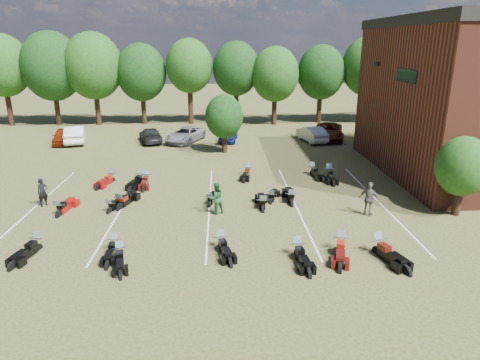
{
  "coord_description": "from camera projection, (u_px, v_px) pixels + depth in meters",
  "views": [
    {
      "loc": [
        -2.27,
        -20.18,
        8.99
      ],
      "look_at": [
        -1.18,
        4.0,
        1.2
      ],
      "focal_mm": 32.0,
      "sensor_mm": 36.0,
      "label": 1
    }
  ],
  "objects": [
    {
      "name": "motorcycle_8",
      "position": [
        121.0,
        209.0,
        24.24
      ],
      "size": [
        1.46,
        2.59,
        1.38
      ],
      "primitive_type": null,
      "rotation": [
        0.0,
        0.0,
        2.85
      ],
      "color": "black",
      "rests_on": "ground"
    },
    {
      "name": "motorcycle_14",
      "position": [
        147.0,
        183.0,
        28.65
      ],
      "size": [
        0.79,
        2.28,
        1.26
      ],
      "primitive_type": null,
      "rotation": [
        0.0,
        0.0,
        0.03
      ],
      "color": "#420B09",
      "rests_on": "ground"
    },
    {
      "name": "motorcycle_0",
      "position": [
        37.0,
        251.0,
        19.38
      ],
      "size": [
        1.2,
        2.37,
        1.26
      ],
      "primitive_type": null,
      "rotation": [
        0.0,
        0.0,
        -0.22
      ],
      "color": "black",
      "rests_on": "ground"
    },
    {
      "name": "motorcycle_1",
      "position": [
        121.0,
        260.0,
        18.56
      ],
      "size": [
        1.1,
        2.19,
        1.17
      ],
      "primitive_type": null,
      "rotation": [
        0.0,
        0.0,
        0.22
      ],
      "color": "black",
      "rests_on": "ground"
    },
    {
      "name": "motorcycle_3",
      "position": [
        221.0,
        249.0,
        19.57
      ],
      "size": [
        1.2,
        2.32,
        1.23
      ],
      "primitive_type": null,
      "rotation": [
        0.0,
        0.0,
        0.23
      ],
      "color": "black",
      "rests_on": "ground"
    },
    {
      "name": "motorcycle_16",
      "position": [
        141.0,
        183.0,
        28.72
      ],
      "size": [
        1.28,
        2.5,
        1.33
      ],
      "primitive_type": null,
      "rotation": [
        0.0,
        0.0,
        -0.23
      ],
      "color": "black",
      "rests_on": "ground"
    },
    {
      "name": "motorcycle_10",
      "position": [
        210.0,
        206.0,
        24.7
      ],
      "size": [
        1.0,
        2.1,
        1.12
      ],
      "primitive_type": null,
      "rotation": [
        0.0,
        0.0,
        2.96
      ],
      "color": "black",
      "rests_on": "ground"
    },
    {
      "name": "person_black",
      "position": [
        43.0,
        192.0,
        24.44
      ],
      "size": [
        0.7,
        0.71,
        1.65
      ],
      "primitive_type": "imported",
      "rotation": [
        0.0,
        0.0,
        0.81
      ],
      "color": "black",
      "rests_on": "ground"
    },
    {
      "name": "person_green",
      "position": [
        216.0,
        198.0,
        23.33
      ],
      "size": [
        1.08,
        0.99,
        1.8
      ],
      "primitive_type": "imported",
      "rotation": [
        0.0,
        0.0,
        3.58
      ],
      "color": "#225A2E",
      "rests_on": "ground"
    },
    {
      "name": "motorcycle_4",
      "position": [
        297.0,
        256.0,
        18.86
      ],
      "size": [
        0.96,
        2.34,
        1.27
      ],
      "primitive_type": null,
      "rotation": [
        0.0,
        0.0,
        0.1
      ],
      "color": "black",
      "rests_on": "ground"
    },
    {
      "name": "motorcycle_7",
      "position": [
        59.0,
        216.0,
        23.25
      ],
      "size": [
        1.12,
        2.48,
        1.33
      ],
      "primitive_type": null,
      "rotation": [
        0.0,
        0.0,
        2.99
      ],
      "color": "maroon",
      "rests_on": "ground"
    },
    {
      "name": "young_tree_near_building",
      "position": [
        463.0,
        166.0,
        22.6
      ],
      "size": [
        2.8,
        2.8,
        4.16
      ],
      "color": "black",
      "rests_on": "ground"
    },
    {
      "name": "person_grey",
      "position": [
        369.0,
        199.0,
        23.06
      ],
      "size": [
        1.15,
        1.06,
        1.89
      ],
      "primitive_type": "imported",
      "rotation": [
        0.0,
        0.0,
        2.45
      ],
      "color": "#615D53",
      "rests_on": "ground"
    },
    {
      "name": "motorcycle_19",
      "position": [
        312.0,
        175.0,
        30.49
      ],
      "size": [
        1.2,
        2.38,
        1.27
      ],
      "primitive_type": null,
      "rotation": [
        0.0,
        0.0,
        0.22
      ],
      "color": "black",
      "rests_on": "ground"
    },
    {
      "name": "car_6",
      "position": [
        329.0,
        131.0,
        41.51
      ],
      "size": [
        3.79,
        6.03,
        1.55
      ],
      "primitive_type": "imported",
      "rotation": [
        0.0,
        0.0,
        -0.23
      ],
      "color": "#4E0F04",
      "rests_on": "ground"
    },
    {
      "name": "car_5",
      "position": [
        312.0,
        134.0,
        40.59
      ],
      "size": [
        2.48,
        4.64,
        1.45
      ],
      "primitive_type": "imported",
      "rotation": [
        0.0,
        0.0,
        3.36
      ],
      "color": "#B3B3AE",
      "rests_on": "ground"
    },
    {
      "name": "car_3",
      "position": [
        150.0,
        135.0,
        40.37
      ],
      "size": [
        2.99,
        4.88,
        1.32
      ],
      "primitive_type": "imported",
      "rotation": [
        0.0,
        0.0,
        3.41
      ],
      "color": "black",
      "rests_on": "ground"
    },
    {
      "name": "motorcycle_6",
      "position": [
        340.0,
        251.0,
        19.35
      ],
      "size": [
        1.39,
        2.57,
        1.37
      ],
      "primitive_type": null,
      "rotation": [
        0.0,
        0.0,
        -0.26
      ],
      "color": "#490E0A",
      "rests_on": "ground"
    },
    {
      "name": "ground",
      "position": [
        266.0,
        225.0,
        22.05
      ],
      "size": [
        160.0,
        160.0,
        0.0
      ],
      "primitive_type": "plane",
      "color": "brown",
      "rests_on": "ground"
    },
    {
      "name": "car_7",
      "position": [
        379.0,
        134.0,
        40.96
      ],
      "size": [
        2.82,
        4.95,
        1.35
      ],
      "primitive_type": "imported",
      "rotation": [
        0.0,
        0.0,
        3.35
      ],
      "color": "#343338",
      "rests_on": "ground"
    },
    {
      "name": "motorcycle_9",
      "position": [
        110.0,
        212.0,
        23.75
      ],
      "size": [
        1.22,
        2.15,
        1.14
      ],
      "primitive_type": null,
      "rotation": [
        0.0,
        0.0,
        2.85
      ],
      "color": "black",
      "rests_on": "ground"
    },
    {
      "name": "motorcycle_11",
      "position": [
        263.0,
        211.0,
        23.95
      ],
      "size": [
        0.8,
        2.41,
        1.33
      ],
      "primitive_type": null,
      "rotation": [
        0.0,
        0.0,
        3.12
      ],
      "color": "black",
      "rests_on": "ground"
    },
    {
      "name": "car_2",
      "position": [
        185.0,
        135.0,
        40.37
      ],
      "size": [
        4.01,
        5.51,
        1.39
      ],
      "primitive_type": "imported",
      "rotation": [
        0.0,
        0.0,
        -0.38
      ],
      "color": "gray",
      "rests_on": "ground"
    },
    {
      "name": "motorcycle_20",
      "position": [
        329.0,
        178.0,
        29.88
      ],
      "size": [
        0.97,
        2.49,
        1.36
      ],
      "primitive_type": null,
      "rotation": [
        0.0,
        0.0,
        -0.08
      ],
      "color": "black",
      "rests_on": "ground"
    },
    {
      "name": "motorcycle_17",
      "position": [
        248.0,
        175.0,
        30.36
      ],
      "size": [
        1.17,
        2.3,
        1.22
      ],
      "primitive_type": null,
      "rotation": [
        0.0,
        0.0,
        -0.23
      ],
      "color": "black",
      "rests_on": "ground"
    },
    {
      "name": "tree_line",
      "position": [
        232.0,
        68.0,
        47.65
      ],
      "size": [
        56.0,
        6.0,
        9.79
      ],
      "color": "black",
      "rests_on": "ground"
    },
    {
      "name": "car_4",
      "position": [
        228.0,
        134.0,
        40.75
      ],
      "size": [
        1.99,
        4.01,
        1.31
      ],
      "primitive_type": "imported",
      "rotation": [
        0.0,
        0.0,
        -0.12
      ],
      "color": "navy",
      "rests_on": "ground"
    },
    {
      "name": "motorcycle_5",
      "position": [
        378.0,
        254.0,
        19.08
      ],
      "size": [
        1.52,
        2.63,
        1.4
      ],
      "primitive_type": null,
      "rotation": [
        0.0,
        0.0,
        0.31
      ],
      "color": "black",
      "rests_on": "ground"
    },
    {
      "name": "car_1",
      "position": [
        75.0,
        134.0,
        40.08
      ],
      "size": [
        2.83,
        5.16,
        1.61
      ],
      "primitive_type": "imported",
      "rotation": [
        0.0,
        0.0,
        3.38
      ],
      "color": "white",
      "rests_on": "ground"
    },
    {
      "name": "parking_lines",
      "position": [
        210.0,
        205.0,
        24.77
      ],
      "size": [
        20.1,
        14.0,
        0.01
      ],
      "color": "silver",
      "rests_on": "ground"
    },
    {
      "name": "motorcycle_13",
      "position": [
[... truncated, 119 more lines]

